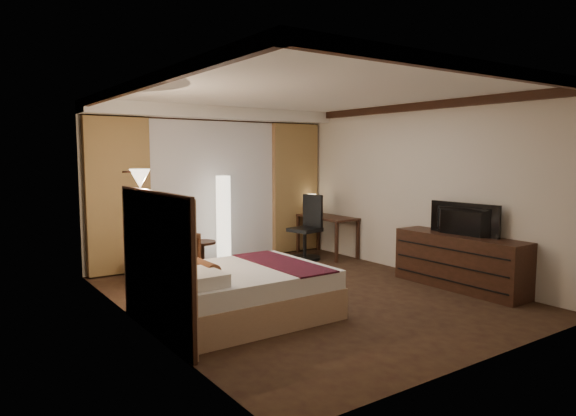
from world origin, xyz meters
TOP-DOWN VIEW (x-y plane):
  - floor at (0.00, 0.00)m, footprint 4.50×5.50m
  - ceiling at (0.00, 0.00)m, footprint 4.50×5.50m
  - back_wall at (0.00, 2.75)m, footprint 4.50×0.02m
  - left_wall at (-2.25, 0.00)m, footprint 0.02×5.50m
  - right_wall at (2.25, 0.00)m, footprint 0.02×5.50m
  - crown_molding at (0.00, 0.00)m, footprint 4.50×5.50m
  - soffit at (0.00, 2.50)m, footprint 4.50×0.50m
  - curtain_sheer at (0.00, 2.67)m, footprint 2.48×0.04m
  - curtain_left_drape at (-1.70, 2.61)m, footprint 1.00×0.14m
  - curtain_right_drape at (1.70, 2.61)m, footprint 1.00×0.14m
  - wall_sconce at (-2.09, 0.42)m, footprint 0.24×0.24m
  - bed at (-1.20, -0.35)m, footprint 1.97×1.54m
  - headboard at (-2.20, -0.35)m, footprint 0.12×1.84m
  - armchair at (-1.35, 1.63)m, footprint 1.07×1.08m
  - side_table at (-0.58, 2.01)m, footprint 0.46×0.46m
  - floor_lamp at (-0.04, 2.27)m, footprint 0.33×0.33m
  - desk at (1.95, 1.93)m, footprint 0.55×1.25m
  - desk_lamp at (1.95, 2.40)m, footprint 0.18×0.18m
  - office_chair at (1.40, 1.88)m, footprint 0.67×0.67m
  - dresser at (2.00, -0.99)m, footprint 0.50×1.97m
  - television at (1.97, -0.99)m, footprint 0.69×1.12m

SIDE VIEW (x-z plane):
  - floor at x=0.00m, z-range -0.01..0.01m
  - side_table at x=-0.58m, z-range 0.00..0.51m
  - bed at x=-1.20m, z-range 0.00..0.58m
  - desk at x=1.95m, z-range 0.00..0.75m
  - dresser at x=2.00m, z-range 0.00..0.77m
  - armchair at x=-1.35m, z-range 0.00..0.81m
  - office_chair at x=1.40m, z-range 0.00..1.17m
  - headboard at x=-2.20m, z-range 0.00..1.50m
  - floor_lamp at x=-0.04m, z-range 0.00..1.55m
  - desk_lamp at x=1.95m, z-range 0.75..1.09m
  - television at x=1.97m, z-range 1.01..1.15m
  - curtain_sheer at x=0.00m, z-range 0.02..2.48m
  - curtain_left_drape at x=-1.70m, z-range 0.02..2.48m
  - curtain_right_drape at x=1.70m, z-range 0.02..2.48m
  - back_wall at x=0.00m, z-range 0.00..2.70m
  - left_wall at x=-2.25m, z-range 0.00..2.70m
  - right_wall at x=2.25m, z-range 0.00..2.70m
  - wall_sconce at x=-2.09m, z-range 1.50..1.74m
  - soffit at x=0.00m, z-range 2.50..2.70m
  - crown_molding at x=0.00m, z-range 2.58..2.70m
  - ceiling at x=0.00m, z-range 2.70..2.71m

